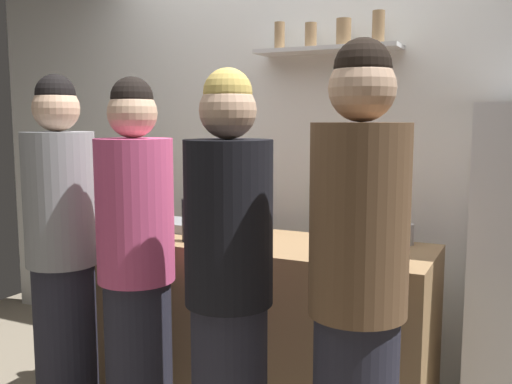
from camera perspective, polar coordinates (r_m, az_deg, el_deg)
The scene contains 11 objects.
back_wall_assembly at distance 3.55m, azimuth 4.10°, elevation 3.98°, with size 4.80×0.32×2.60m.
counter at distance 3.06m, azimuth 0.00°, elevation -13.03°, with size 1.79×0.62×0.89m, color #9E7A51.
baking_pan at distance 3.25m, azimuth -8.01°, elevation -3.29°, with size 0.34×0.24×0.05m, color gray.
utensil_holder at distance 2.92m, azimuth 14.63°, elevation -4.07°, with size 0.10×0.10×0.22m.
wine_bottle_amber_glass at distance 3.11m, azimuth 0.71°, elevation -1.86°, with size 0.07×0.07×0.33m.
wine_bottle_dark_glass at distance 2.90m, azimuth -6.80°, elevation -2.59°, with size 0.07×0.07×0.33m.
water_bottle_plastic at distance 3.22m, azimuth -13.94°, elevation -2.07°, with size 0.09×0.09×0.24m.
person_blonde at distance 2.23m, azimuth -2.73°, elevation -10.01°, with size 0.34×0.34×1.70m.
person_pink_top at distance 2.60m, azimuth -11.90°, elevation -7.76°, with size 0.34×0.34×1.69m.
person_brown_jacket at distance 2.03m, azimuth 10.15°, elevation -10.58°, with size 0.34×0.34×1.77m.
person_grey_hoodie at distance 2.92m, azimuth -18.87°, elevation -5.99°, with size 0.34×0.34×1.72m.
Camera 1 is at (1.30, -2.04, 1.50)m, focal length 39.82 mm.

